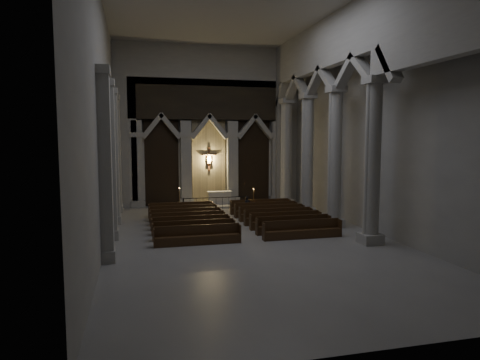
% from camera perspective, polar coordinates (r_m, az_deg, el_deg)
% --- Properties ---
extents(room, '(24.00, 24.10, 12.00)m').
position_cam_1_polar(room, '(21.70, 1.13, 12.15)').
color(room, gray).
rests_on(room, ground).
extents(sanctuary_wall, '(14.00, 0.77, 12.00)m').
position_cam_1_polar(sanctuary_wall, '(32.87, -4.14, 8.23)').
color(sanctuary_wall, '#A7A49B').
rests_on(sanctuary_wall, ground).
extents(right_arcade, '(1.00, 24.00, 12.00)m').
position_cam_1_polar(right_arcade, '(24.92, 12.88, 11.70)').
color(right_arcade, '#A7A49B').
rests_on(right_arcade, ground).
extents(left_pilasters, '(0.60, 13.00, 8.03)m').
position_cam_1_polar(left_pilasters, '(24.39, -16.63, 2.52)').
color(left_pilasters, '#A7A49B').
rests_on(left_pilasters, ground).
extents(sanctuary_step, '(8.50, 2.60, 0.15)m').
position_cam_1_polar(sanctuary_step, '(32.33, -3.77, -3.36)').
color(sanctuary_step, '#A7A49B').
rests_on(sanctuary_step, ground).
extents(altar, '(1.84, 0.73, 0.93)m').
position_cam_1_polar(altar, '(32.53, -2.76, -2.32)').
color(altar, beige).
rests_on(altar, sanctuary_step).
extents(altar_rail, '(4.76, 0.09, 0.93)m').
position_cam_1_polar(altar_rail, '(30.57, -3.21, -2.84)').
color(altar_rail, black).
rests_on(altar_rail, ground).
extents(candle_stand_left, '(0.26, 0.26, 1.55)m').
position_cam_1_polar(candle_stand_left, '(31.19, -8.07, -3.09)').
color(candle_stand_left, olive).
rests_on(candle_stand_left, ground).
extents(candle_stand_right, '(0.23, 0.23, 1.33)m').
position_cam_1_polar(candle_stand_right, '(32.14, 1.82, -2.88)').
color(candle_stand_right, olive).
rests_on(candle_stand_right, ground).
extents(pews, '(9.61, 7.98, 0.94)m').
position_cam_1_polar(pews, '(25.05, -0.74, -5.48)').
color(pews, black).
rests_on(pews, ground).
extents(worshipper, '(0.47, 0.36, 1.17)m').
position_cam_1_polar(worshipper, '(28.99, 0.98, -3.37)').
color(worshipper, black).
rests_on(worshipper, ground).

